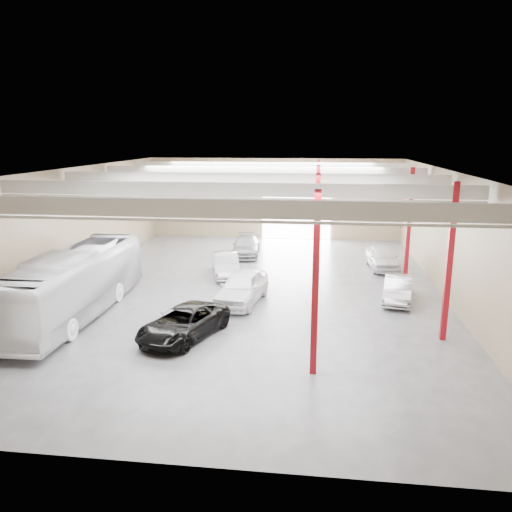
% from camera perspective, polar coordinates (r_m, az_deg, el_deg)
% --- Properties ---
extents(depot_shell, '(22.12, 32.12, 7.06)m').
position_cam_1_polar(depot_shell, '(28.62, -0.36, 5.79)').
color(depot_shell, '#4A4A4F').
rests_on(depot_shell, ground).
extents(coach_bus, '(2.89, 11.95, 3.32)m').
position_cam_1_polar(coach_bus, '(26.52, -20.02, -2.98)').
color(coach_bus, white).
rests_on(coach_bus, ground).
extents(black_sedan, '(3.86, 5.49, 1.39)m').
position_cam_1_polar(black_sedan, '(22.71, -8.27, -7.58)').
color(black_sedan, black).
rests_on(black_sedan, ground).
extents(car_row_a, '(2.79, 5.28, 1.71)m').
position_cam_1_polar(car_row_a, '(27.10, -1.61, -3.58)').
color(car_row_a, white).
rests_on(car_row_a, ground).
extents(car_row_b, '(2.63, 4.71, 1.47)m').
position_cam_1_polar(car_row_b, '(32.37, -3.48, -0.98)').
color(car_row_b, '#B8B8BD').
rests_on(car_row_b, ground).
extents(car_row_c, '(2.32, 4.96, 1.40)m').
position_cam_1_polar(car_row_c, '(37.89, -1.13, 1.12)').
color(car_row_c, gray).
rests_on(car_row_c, ground).
extents(car_right_near, '(2.19, 4.34, 1.37)m').
position_cam_1_polar(car_right_near, '(28.41, 15.91, -3.66)').
color(car_right_near, '#A6A5AA').
rests_on(car_right_near, ground).
extents(car_right_far, '(2.14, 4.60, 1.52)m').
position_cam_1_polar(car_right_far, '(35.16, 14.22, -0.17)').
color(car_right_far, silver).
rests_on(car_right_far, ground).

